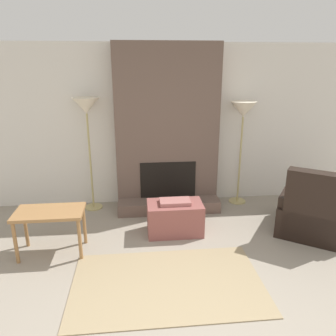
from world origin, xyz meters
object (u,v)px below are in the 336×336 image
object	(u,v)px
side_table	(50,217)
floor_lamp_right	(243,114)
ottoman	(175,217)
floor_lamp_left	(87,111)
armchair	(313,213)

from	to	relation	value
side_table	floor_lamp_right	distance (m)	3.26
ottoman	floor_lamp_left	bearing A→B (deg)	142.19
side_table	floor_lamp_right	world-z (taller)	floor_lamp_right
side_table	ottoman	bearing A→B (deg)	12.58
ottoman	armchair	bearing A→B (deg)	-5.01
floor_lamp_left	floor_lamp_right	bearing A→B (deg)	0.00
ottoman	armchair	size ratio (longest dim) A/B	0.57
side_table	floor_lamp_right	size ratio (longest dim) A/B	0.48
ottoman	side_table	xyz separation A→B (m)	(-1.59, -0.36, 0.26)
floor_lamp_left	floor_lamp_right	world-z (taller)	floor_lamp_left
ottoman	floor_lamp_left	distance (m)	2.08
armchair	floor_lamp_left	world-z (taller)	floor_lamp_left
ottoman	floor_lamp_right	bearing A→B (deg)	38.58
floor_lamp_left	floor_lamp_right	distance (m)	2.45
armchair	floor_lamp_left	size ratio (longest dim) A/B	0.74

